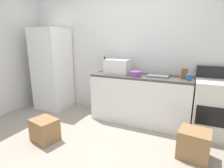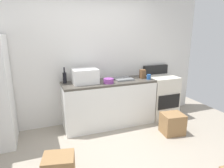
{
  "view_description": "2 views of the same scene",
  "coord_description": "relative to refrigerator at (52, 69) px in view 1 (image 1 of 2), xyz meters",
  "views": [
    {
      "loc": [
        1.12,
        -1.9,
        1.5
      ],
      "look_at": [
        -0.07,
        0.74,
        0.8
      ],
      "focal_mm": 28.12,
      "sensor_mm": 36.0,
      "label": 1
    },
    {
      "loc": [
        -0.99,
        -2.3,
        1.83
      ],
      "look_at": [
        0.14,
        0.62,
        1.0
      ],
      "focal_mm": 31.74,
      "sensor_mm": 36.0,
      "label": 2
    }
  ],
  "objects": [
    {
      "name": "knife_block",
      "position": [
        2.79,
        0.04,
        0.1
      ],
      "size": [
        0.1,
        0.1,
        0.18
      ],
      "primitive_type": "cube",
      "color": "brown",
      "rests_on": "kitchen_counter"
    },
    {
      "name": "cardboard_box_small",
      "position": [
        3.01,
        -0.74,
        -0.7
      ],
      "size": [
        0.42,
        0.38,
        0.38
      ],
      "primitive_type": "cube",
      "rotation": [
        0.0,
        0.0,
        -0.13
      ],
      "color": "olive",
      "rests_on": "ground_plane"
    },
    {
      "name": "wine_bottle",
      "position": [
        1.23,
        0.2,
        0.12
      ],
      "size": [
        0.07,
        0.07,
        0.3
      ],
      "color": "black",
      "rests_on": "kitchen_counter"
    },
    {
      "name": "microwave",
      "position": [
        1.58,
        0.06,
        0.14
      ],
      "size": [
        0.46,
        0.34,
        0.27
      ],
      "primitive_type": "cube",
      "color": "white",
      "rests_on": "kitchen_counter"
    },
    {
      "name": "wall_back",
      "position": [
        1.75,
        0.4,
        0.41
      ],
      "size": [
        5.0,
        0.1,
        2.6
      ],
      "primitive_type": "cube",
      "color": "silver",
      "rests_on": "ground_plane"
    },
    {
      "name": "coffee_mug",
      "position": [
        2.86,
        -0.09,
        0.06
      ],
      "size": [
        0.08,
        0.08,
        0.1
      ],
      "primitive_type": "cylinder",
      "color": "#2659A5",
      "rests_on": "kitchen_counter"
    },
    {
      "name": "mixing_bowl",
      "position": [
        1.99,
        -0.09,
        0.05
      ],
      "size": [
        0.19,
        0.19,
        0.09
      ],
      "primitive_type": "cylinder",
      "color": "purple",
      "rests_on": "kitchen_counter"
    },
    {
      "name": "ground_plane",
      "position": [
        1.75,
        -1.15,
        -0.89
      ],
      "size": [
        6.0,
        6.0,
        0.0
      ],
      "primitive_type": "plane",
      "color": "#9E9384"
    },
    {
      "name": "refrigerator",
      "position": [
        0.0,
        0.0,
        0.0
      ],
      "size": [
        0.68,
        0.66,
        1.79
      ],
      "primitive_type": "cube",
      "color": "white",
      "rests_on": "ground_plane"
    },
    {
      "name": "kitchen_counter",
      "position": [
        2.05,
        0.05,
        -0.44
      ],
      "size": [
        1.8,
        0.6,
        0.9
      ],
      "color": "white",
      "rests_on": "ground_plane"
    },
    {
      "name": "sink_basin",
      "position": [
        2.36,
        0.08,
        0.02
      ],
      "size": [
        0.36,
        0.32,
        0.03
      ],
      "primitive_type": "cube",
      "color": "slate",
      "rests_on": "kitchen_counter"
    },
    {
      "name": "cardboard_box_medium",
      "position": [
        0.91,
        -1.24,
        -0.72
      ],
      "size": [
        0.44,
        0.39,
        0.35
      ],
      "primitive_type": "cube",
      "rotation": [
        0.0,
        0.0,
        -0.22
      ],
      "color": "olive",
      "rests_on": "ground_plane"
    },
    {
      "name": "stove_oven",
      "position": [
        3.27,
        0.06,
        -0.43
      ],
      "size": [
        0.6,
        0.61,
        1.1
      ],
      "color": "silver",
      "rests_on": "ground_plane"
    }
  ]
}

